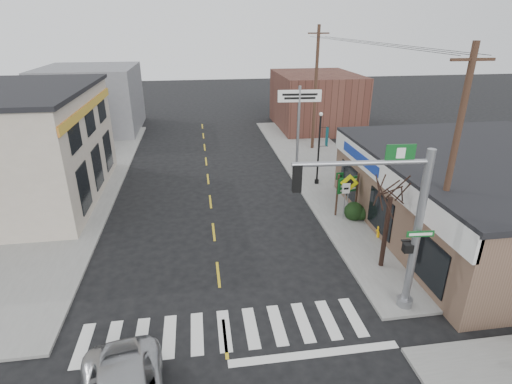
{
  "coord_description": "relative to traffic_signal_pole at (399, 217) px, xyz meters",
  "views": [
    {
      "loc": [
        -0.55,
        -11.2,
        10.53
      ],
      "look_at": [
        2.13,
        6.65,
        2.8
      ],
      "focal_mm": 28.0,
      "sensor_mm": 36.0,
      "label": 1
    }
  ],
  "objects": [
    {
      "name": "sidewalk_left",
      "position": [
        -15.41,
        12.37,
        -4.02
      ],
      "size": [
        6.0,
        38.0,
        0.13
      ],
      "primitive_type": "cube",
      "color": "slate",
      "rests_on": "ground"
    },
    {
      "name": "guide_sign",
      "position": [
        1.31,
        8.08,
        -2.3
      ],
      "size": [
        1.45,
        0.13,
        2.53
      ],
      "rotation": [
        0.0,
        0.0,
        0.32
      ],
      "color": "#432C1F",
      "rests_on": "sidewalk_right"
    },
    {
      "name": "utility_pole_far",
      "position": [
        3.09,
        21.36,
        1.27
      ],
      "size": [
        1.77,
        0.27,
        10.19
      ],
      "rotation": [
        0.0,
        0.0,
        0.01
      ],
      "color": "#483524",
      "rests_on": "sidewalk_right"
    },
    {
      "name": "bldg_distant_right",
      "position": [
        5.59,
        29.37,
        -1.29
      ],
      "size": [
        8.0,
        10.0,
        5.6
      ],
      "primitive_type": "cube",
      "color": "#542F26",
      "rests_on": "ground"
    },
    {
      "name": "shrub_front",
      "position": [
        3.6,
        3.2,
        -3.52
      ],
      "size": [
        1.17,
        1.17,
        0.88
      ],
      "primitive_type": "ellipsoid",
      "color": "black",
      "rests_on": "sidewalk_right"
    },
    {
      "name": "traffic_signal_pole",
      "position": [
        0.0,
        0.0,
        0.0
      ],
      "size": [
        5.25,
        0.39,
        6.65
      ],
      "rotation": [
        0.0,
        0.0,
        -0.07
      ],
      "color": "gray",
      "rests_on": "sidewalk_right"
    },
    {
      "name": "bare_tree",
      "position": [
        1.09,
        2.8,
        0.1
      ],
      "size": [
        2.58,
        2.58,
        5.15
      ],
      "rotation": [
        0.0,
        0.0,
        0.4
      ],
      "color": "black",
      "rests_on": "sidewalk_right"
    },
    {
      "name": "ped_crossing_sign",
      "position": [
        1.22,
        7.74,
        -2.13
      ],
      "size": [
        1.03,
        0.07,
        2.66
      ],
      "rotation": [
        0.0,
        0.0,
        -0.17
      ],
      "color": "gray",
      "rests_on": "sidewalk_right"
    },
    {
      "name": "center_line",
      "position": [
        -6.41,
        7.37,
        -4.08
      ],
      "size": [
        0.12,
        56.0,
        0.01
      ],
      "primitive_type": "cube",
      "color": "gold",
      "rests_on": "ground"
    },
    {
      "name": "bldg_distant_left",
      "position": [
        -17.41,
        31.37,
        -0.89
      ],
      "size": [
        9.0,
        10.0,
        6.4
      ],
      "primitive_type": "cube",
      "color": "slate",
      "rests_on": "ground"
    },
    {
      "name": "lamp_post",
      "position": [
        1.12,
        13.1,
        -1.07
      ],
      "size": [
        0.65,
        0.51,
        4.97
      ],
      "rotation": [
        0.0,
        0.0,
        0.33
      ],
      "color": "black",
      "rests_on": "sidewalk_right"
    },
    {
      "name": "ground",
      "position": [
        -6.41,
        -0.63,
        -4.09
      ],
      "size": [
        140.0,
        140.0,
        0.0
      ],
      "primitive_type": "plane",
      "color": "black",
      "rests_on": "ground"
    },
    {
      "name": "shrub_back",
      "position": [
        1.61,
        7.61,
        -3.54
      ],
      "size": [
        1.11,
        1.11,
        0.83
      ],
      "primitive_type": "ellipsoid",
      "color": "black",
      "rests_on": "sidewalk_right"
    },
    {
      "name": "sidewalk_right",
      "position": [
        2.59,
        12.37,
        -4.02
      ],
      "size": [
        6.0,
        38.0,
        0.13
      ],
      "primitive_type": "cube",
      "color": "slate",
      "rests_on": "ground"
    },
    {
      "name": "thrift_store",
      "position": [
        8.09,
        5.37,
        -2.09
      ],
      "size": [
        12.0,
        14.0,
        4.0
      ],
      "primitive_type": "cube",
      "color": "brown",
      "rests_on": "ground"
    },
    {
      "name": "fire_hydrant",
      "position": [
        2.09,
        5.3,
        -3.59
      ],
      "size": [
        0.21,
        0.21,
        0.67
      ],
      "rotation": [
        0.0,
        0.0,
        -0.36
      ],
      "color": "#F0AA07",
      "rests_on": "sidewalk_right"
    },
    {
      "name": "crosswalk",
      "position": [
        -6.41,
        -0.23,
        -4.08
      ],
      "size": [
        11.0,
        2.2,
        0.01
      ],
      "primitive_type": "cube",
      "color": "silver",
      "rests_on": "ground"
    },
    {
      "name": "dance_center_sign",
      "position": [
        0.09,
        15.07,
        0.89
      ],
      "size": [
        3.01,
        0.19,
        6.39
      ],
      "rotation": [
        0.0,
        0.0,
        -0.07
      ],
      "color": "gray",
      "rests_on": "sidewalk_right"
    },
    {
      "name": "utility_pole_near",
      "position": [
        2.91,
        1.79,
        1.06
      ],
      "size": [
        1.7,
        0.26,
        9.79
      ],
      "rotation": [
        0.0,
        0.0,
        -0.01
      ],
      "color": "#4D2E21",
      "rests_on": "sidewalk_right"
    }
  ]
}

